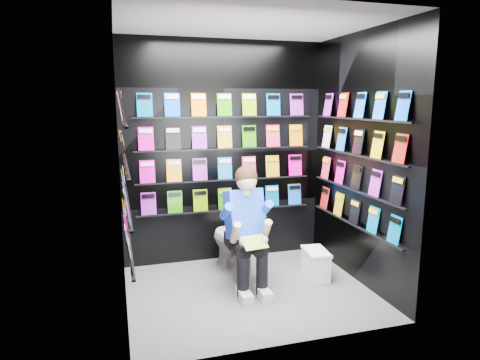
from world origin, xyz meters
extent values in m
plane|color=#575755|center=(0.00, 0.00, 0.00)|extent=(2.40, 2.40, 0.00)
plane|color=white|center=(0.00, 0.00, 2.60)|extent=(2.40, 2.40, 0.00)
cube|color=black|center=(0.00, 1.00, 1.30)|extent=(2.40, 0.04, 2.60)
cube|color=black|center=(0.00, -1.00, 1.30)|extent=(2.40, 0.04, 2.60)
cube|color=black|center=(-1.20, 0.00, 1.30)|extent=(0.04, 2.00, 2.60)
cube|color=black|center=(1.20, 0.00, 1.30)|extent=(0.04, 2.00, 2.60)
imported|color=white|center=(-0.01, 0.55, 0.37)|extent=(0.53, 0.81, 0.73)
cube|color=silver|center=(0.80, 0.13, 0.14)|extent=(0.25, 0.40, 0.28)
cube|color=silver|center=(0.80, 0.13, 0.30)|extent=(0.27, 0.42, 0.03)
cube|color=green|center=(-0.01, -0.18, 0.58)|extent=(0.26, 0.17, 0.10)
camera|label=1|loc=(-1.23, -3.87, 1.90)|focal=32.00mm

